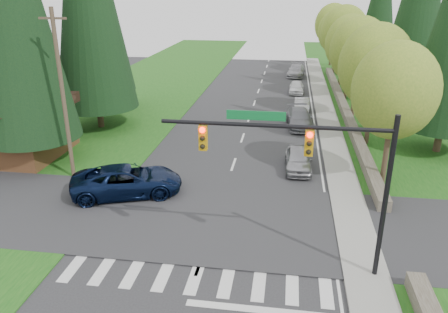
% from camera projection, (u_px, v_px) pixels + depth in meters
% --- Properties ---
extents(grass_east, '(14.00, 110.00, 0.06)m').
position_uv_depth(grass_east, '(421.00, 151.00, 31.24)').
color(grass_east, '#164E14').
rests_on(grass_east, ground).
extents(grass_west, '(14.00, 110.00, 0.06)m').
position_uv_depth(grass_west, '(79.00, 134.00, 34.83)').
color(grass_west, '#164E14').
rests_on(grass_west, ground).
extents(cross_street, '(120.00, 8.00, 0.10)m').
position_uv_depth(cross_street, '(214.00, 220.00, 21.99)').
color(cross_street, '#28282B').
rests_on(cross_street, ground).
extents(sidewalk_east, '(1.80, 80.00, 0.13)m').
position_uv_depth(sidewalk_east, '(332.00, 137.00, 33.91)').
color(sidewalk_east, gray).
rests_on(sidewalk_east, ground).
extents(curb_east, '(0.20, 80.00, 0.13)m').
position_uv_depth(curb_east, '(321.00, 137.00, 34.03)').
color(curb_east, gray).
rests_on(curb_east, ground).
extents(stone_wall_north, '(0.70, 40.00, 0.70)m').
position_uv_depth(stone_wall_north, '(344.00, 108.00, 40.94)').
color(stone_wall_north, '#4C4438').
rests_on(stone_wall_north, ground).
extents(traffic_signal, '(8.70, 0.37, 6.80)m').
position_uv_depth(traffic_signal, '(312.00, 159.00, 16.35)').
color(traffic_signal, black).
rests_on(traffic_signal, ground).
extents(brown_building, '(8.40, 8.40, 5.40)m').
position_uv_depth(brown_building, '(12.00, 112.00, 29.37)').
color(brown_building, '#4C2D19').
rests_on(brown_building, ground).
extents(utility_pole, '(1.60, 0.24, 10.00)m').
position_uv_depth(utility_pole, '(63.00, 95.00, 25.12)').
color(utility_pole, '#473828').
rests_on(utility_pole, ground).
extents(decid_tree_0, '(4.80, 4.80, 8.37)m').
position_uv_depth(decid_tree_0, '(395.00, 91.00, 24.21)').
color(decid_tree_0, '#38281C').
rests_on(decid_tree_0, ground).
extents(decid_tree_1, '(5.20, 5.20, 8.80)m').
position_uv_depth(decid_tree_1, '(376.00, 66.00, 30.57)').
color(decid_tree_1, '#38281C').
rests_on(decid_tree_1, ground).
extents(decid_tree_2, '(5.00, 5.00, 8.82)m').
position_uv_depth(decid_tree_2, '(359.00, 50.00, 37.00)').
color(decid_tree_2, '#38281C').
rests_on(decid_tree_2, ground).
extents(decid_tree_3, '(5.00, 5.00, 8.55)m').
position_uv_depth(decid_tree_3, '(350.00, 44.00, 43.53)').
color(decid_tree_3, '#38281C').
rests_on(decid_tree_3, ground).
extents(decid_tree_4, '(5.40, 5.40, 9.18)m').
position_uv_depth(decid_tree_4, '(344.00, 33.00, 49.82)').
color(decid_tree_4, '#38281C').
rests_on(decid_tree_4, ground).
extents(decid_tree_5, '(4.80, 4.80, 8.30)m').
position_uv_depth(decid_tree_5, '(337.00, 32.00, 56.49)').
color(decid_tree_5, '#38281C').
rests_on(decid_tree_5, ground).
extents(decid_tree_6, '(5.20, 5.20, 8.86)m').
position_uv_depth(decid_tree_6, '(333.00, 25.00, 62.80)').
color(decid_tree_6, '#38281C').
rests_on(decid_tree_6, ground).
extents(conifer_w_b, '(5.44, 5.44, 17.80)m').
position_uv_depth(conifer_w_b, '(8.00, 5.00, 29.85)').
color(conifer_w_b, '#38281C').
rests_on(conifer_w_b, ground).
extents(conifer_e_c, '(5.10, 5.10, 16.80)m').
position_uv_depth(conifer_e_c, '(381.00, 1.00, 53.52)').
color(conifer_e_c, '#38281C').
rests_on(conifer_e_c, ground).
extents(suv_navy, '(6.67, 4.68, 1.69)m').
position_uv_depth(suv_navy, '(127.00, 181.00, 24.44)').
color(suv_navy, black).
rests_on(suv_navy, ground).
extents(parked_car_a, '(1.75, 4.10, 1.38)m').
position_uv_depth(parked_car_a, '(298.00, 159.00, 27.89)').
color(parked_car_a, '#A2A3A7').
rests_on(parked_car_a, ground).
extents(parked_car_b, '(2.51, 5.15, 1.44)m').
position_uv_depth(parked_car_b, '(300.00, 118.00, 36.45)').
color(parked_car_b, slate).
rests_on(parked_car_b, ground).
extents(parked_car_c, '(1.54, 4.00, 1.30)m').
position_uv_depth(parked_car_c, '(302.00, 106.00, 40.46)').
color(parked_car_c, '#9E9FA2').
rests_on(parked_car_c, ground).
extents(parked_car_d, '(1.63, 3.90, 1.32)m').
position_uv_depth(parked_car_d, '(296.00, 87.00, 47.97)').
color(parked_car_d, white).
rests_on(parked_car_d, ground).
extents(parked_car_e, '(2.47, 5.25, 1.48)m').
position_uv_depth(parked_car_e, '(296.00, 71.00, 56.97)').
color(parked_car_e, '#99999D').
rests_on(parked_car_e, ground).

